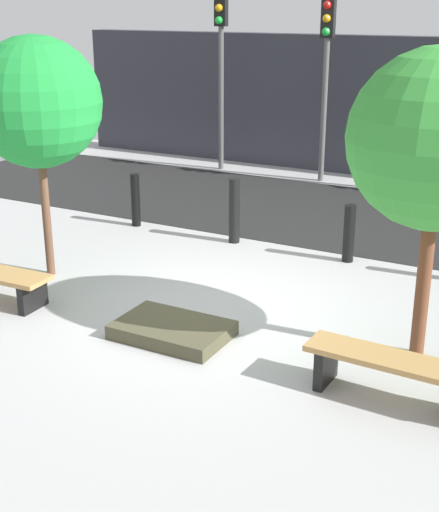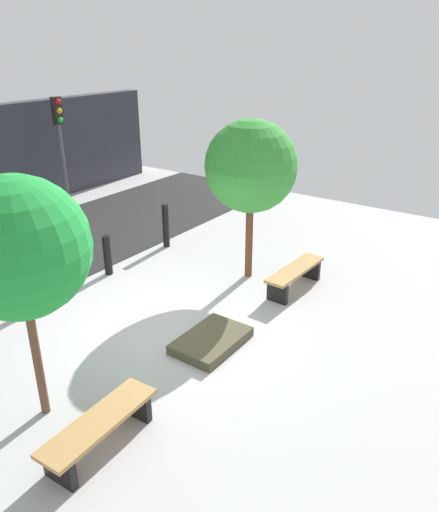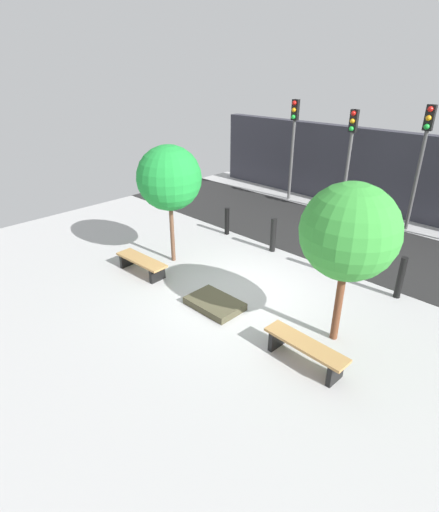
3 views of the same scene
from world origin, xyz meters
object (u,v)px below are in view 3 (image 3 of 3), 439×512
bench_left (142,263)px  bollard_left (273,235)px  traffic_light_mid_west (350,144)px  tree_behind_right_bench (349,232)px  traffic_light_west (293,133)px  bench_right (305,349)px  bollard_right (401,278)px  traffic_light_mid_east (423,148)px  bollard_far_left (227,221)px  tree_behind_left_bench (169,178)px  planter_bed (215,303)px  bollard_center (329,257)px

bench_left → bollard_left: bearing=63.3°
traffic_light_mid_west → bench_left: bearing=-99.4°
tree_behind_right_bench → traffic_light_west: (-6.44, 7.33, 0.34)m
bench_right → traffic_light_mid_west: 9.59m
bollard_right → traffic_light_mid_east: size_ratio=0.26×
bollard_far_left → traffic_light_mid_east: traffic_light_mid_east is taller
bollard_left → traffic_light_mid_east: 5.73m
bollard_far_left → tree_behind_left_bench: bearing=-84.0°
bench_right → bollard_left: bollard_left is taller
planter_bed → bollard_center: bollard_center is taller
tree_behind_right_bench → bollard_right: bearing=84.0°
tree_behind_right_bench → traffic_light_mid_west: (-3.92, 7.33, 0.21)m
bollard_left → traffic_light_west: size_ratio=0.27×
traffic_light_mid_east → bollard_far_left: bearing=-131.4°
bench_right → traffic_light_mid_east: traffic_light_mid_east is taller
tree_behind_left_bench → bollard_far_left: bearing=96.0°
bollard_far_left → traffic_light_west: size_ratio=0.23×
bollard_far_left → traffic_light_mid_west: size_ratio=0.24×
tree_behind_left_bench → traffic_light_mid_east: size_ratio=0.81×
tree_behind_left_bench → traffic_light_mid_east: (3.92, 7.33, 0.36)m
bollard_left → tree_behind_left_bench: bearing=-123.1°
bollard_center → traffic_light_mid_east: (0.28, 4.75, 2.38)m
planter_bed → bench_left: bearing=-175.7°
planter_bed → traffic_light_west: traffic_light_west is taller
bollard_right → traffic_light_mid_east: 5.53m
bench_left → traffic_light_mid_east: (3.92, 8.45, 2.52)m
bollard_far_left → bollard_right: 5.86m
bench_left → tree_behind_left_bench: size_ratio=0.51×
bollard_left → traffic_light_west: 5.95m
bollard_center → bollard_right: (1.95, 0.00, 0.10)m
bollard_center → bollard_right: bollard_right is taller
bollard_right → tree_behind_left_bench: bearing=-155.2°
planter_bed → bollard_left: bollard_left is taller
bench_left → traffic_light_mid_east: traffic_light_mid_east is taller
bench_left → bench_right: (5.32, -0.00, 0.03)m
bollard_right → traffic_light_west: size_ratio=0.27×
traffic_light_west → bollard_center: bearing=-45.0°
bollard_left → traffic_light_west: traffic_light_west is taller
bench_left → traffic_light_mid_east: size_ratio=0.41×
traffic_light_mid_east → planter_bed: bearing=-98.7°
bench_left → tree_behind_right_bench: tree_behind_right_bench is taller
bollard_center → bollard_right: 1.96m
bollard_center → traffic_light_mid_east: bearing=86.6°
tree_behind_right_bench → traffic_light_mid_west: size_ratio=0.88×
traffic_light_mid_west → traffic_light_mid_east: (2.52, 0.00, 0.20)m
planter_bed → bollard_left: size_ratio=1.24×
bench_right → traffic_light_mid_east: 8.92m
planter_bed → tree_behind_right_bench: (2.66, 0.92, 2.34)m
tree_behind_left_bench → bollard_right: tree_behind_left_bench is taller
bench_right → tree_behind_left_bench: tree_behind_left_bench is taller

